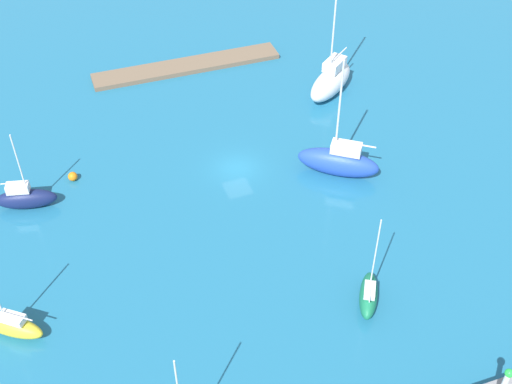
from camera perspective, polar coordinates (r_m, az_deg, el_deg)
name	(u,v)px	position (r m, az deg, el deg)	size (l,w,h in m)	color
water	(237,168)	(63.23, -1.62, 2.04)	(160.00, 160.00, 0.00)	#1E668C
pier_dock	(187,66)	(78.35, -5.93, 10.67)	(21.59, 3.16, 0.52)	brown
sailboat_white_near_pier	(331,80)	(73.28, 6.43, 9.47)	(7.66, 6.87, 14.94)	white
sailboat_blue_outer_mooring	(339,161)	(62.15, 7.08, 2.64)	(7.50, 6.27, 12.05)	#2347B2
sailboat_yellow_lone_south	(11,325)	(52.52, -20.25, -10.60)	(5.13, 4.42, 7.78)	yellow
sailboat_green_lone_north	(369,295)	(51.77, 9.60, -8.67)	(3.42, 4.59, 8.57)	#19724C
sailboat_navy_far_north	(25,198)	(61.88, -19.11, -0.47)	(5.59, 2.80, 7.89)	#141E4C
mooring_buoy_orange	(73,176)	(63.91, -15.40, 1.29)	(0.87, 0.87, 0.87)	orange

